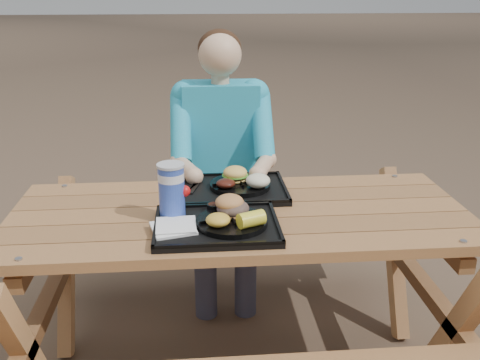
{
  "coord_description": "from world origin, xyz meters",
  "views": [
    {
      "loc": [
        -0.16,
        -1.93,
        1.59
      ],
      "look_at": [
        0.0,
        0.0,
        0.88
      ],
      "focal_mm": 40.0,
      "sensor_mm": 36.0,
      "label": 1
    }
  ],
  "objects": [
    {
      "name": "napkin_stack",
      "position": [
        -0.26,
        -0.19,
        0.78
      ],
      "size": [
        0.18,
        0.18,
        0.02
      ],
      "primitive_type": "cube",
      "rotation": [
        0.0,
        0.0,
        0.25
      ],
      "color": "white",
      "rests_on": "tray_near"
    },
    {
      "name": "soda_cup",
      "position": [
        -0.26,
        -0.07,
        0.87
      ],
      "size": [
        0.1,
        0.1,
        0.19
      ],
      "primitive_type": "cylinder",
      "color": "#1635A6",
      "rests_on": "tray_near"
    },
    {
      "name": "condiment_mustard",
      "position": [
        -0.04,
        -0.02,
        0.78
      ],
      "size": [
        0.04,
        0.04,
        0.03
      ],
      "primitive_type": "cylinder",
      "color": "gold",
      "rests_on": "tray_near"
    },
    {
      "name": "corn_cob",
      "position": [
        0.02,
        -0.23,
        0.82
      ],
      "size": [
        0.12,
        0.12,
        0.06
      ],
      "primitive_type": null,
      "rotation": [
        0.0,
        0.0,
        0.41
      ],
      "color": "yellow",
      "rests_on": "plate_near"
    },
    {
      "name": "potato_salad",
      "position": [
        0.09,
        0.15,
        0.82
      ],
      "size": [
        0.1,
        0.1,
        0.06
      ],
      "primitive_type": "ellipsoid",
      "color": "#F1EDCD",
      "rests_on": "plate_far"
    },
    {
      "name": "plate_far",
      "position": [
        0.02,
        0.21,
        0.78
      ],
      "size": [
        0.26,
        0.26,
        0.02
      ],
      "primitive_type": "cylinder",
      "color": "black",
      "rests_on": "tray_far"
    },
    {
      "name": "picnic_table",
      "position": [
        0.0,
        0.0,
        0.38
      ],
      "size": [
        1.8,
        1.49,
        0.75
      ],
      "primitive_type": null,
      "color": "#999999",
      "rests_on": "ground"
    },
    {
      "name": "tray_near",
      "position": [
        -0.1,
        -0.16,
        0.76
      ],
      "size": [
        0.45,
        0.35,
        0.02
      ],
      "primitive_type": "cube",
      "color": "black",
      "rests_on": "picnic_table"
    },
    {
      "name": "baked_beans",
      "position": [
        -0.05,
        0.16,
        0.81
      ],
      "size": [
        0.08,
        0.08,
        0.04
      ],
      "primitive_type": "ellipsoid",
      "color": "#45160D",
      "rests_on": "plate_far"
    },
    {
      "name": "plate_near",
      "position": [
        -0.04,
        -0.17,
        0.78
      ],
      "size": [
        0.26,
        0.26,
        0.02
      ],
      "primitive_type": "cylinder",
      "color": "black",
      "rests_on": "tray_near"
    },
    {
      "name": "tray_far",
      "position": [
        -0.01,
        0.2,
        0.76
      ],
      "size": [
        0.45,
        0.35,
        0.02
      ],
      "primitive_type": "cube",
      "color": "black",
      "rests_on": "picnic_table"
    },
    {
      "name": "burger",
      "position": [
        -0.0,
        0.24,
        0.84
      ],
      "size": [
        0.11,
        0.11,
        0.1
      ],
      "primitive_type": null,
      "color": "#F8C457",
      "rests_on": "plate_far"
    },
    {
      "name": "diner",
      "position": [
        -0.04,
        0.71,
        0.64
      ],
      "size": [
        0.48,
        0.84,
        1.28
      ],
      "primitive_type": null,
      "color": "teal",
      "rests_on": "ground"
    },
    {
      "name": "cutlery_far",
      "position": [
        -0.18,
        0.21,
        0.77
      ],
      "size": [
        0.06,
        0.14,
        0.01
      ],
      "primitive_type": "cube",
      "rotation": [
        0.0,
        0.0,
        -0.27
      ],
      "color": "black",
      "rests_on": "tray_far"
    },
    {
      "name": "mac_cheese",
      "position": [
        -0.1,
        -0.21,
        0.81
      ],
      "size": [
        0.09,
        0.09,
        0.04
      ],
      "primitive_type": "ellipsoid",
      "color": "gold",
      "rests_on": "plate_near"
    },
    {
      "name": "sandwich",
      "position": [
        -0.04,
        -0.12,
        0.85
      ],
      "size": [
        0.11,
        0.11,
        0.12
      ],
      "primitive_type": null,
      "color": "#C27D44",
      "rests_on": "plate_near"
    },
    {
      "name": "condiment_bbq",
      "position": [
        -0.1,
        -0.05,
        0.79
      ],
      "size": [
        0.06,
        0.06,
        0.03
      ],
      "primitive_type": "cylinder",
      "color": "black",
      "rests_on": "tray_near"
    }
  ]
}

